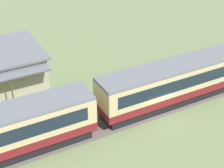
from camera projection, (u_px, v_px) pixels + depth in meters
name	position (u px, v px, depth m)	size (l,w,h in m)	color
ground_plane	(157.00, 115.00, 32.35)	(600.00, 600.00, 0.00)	#707F51
passenger_train	(98.00, 104.00, 29.91)	(86.32, 3.23, 4.15)	maroon
railway_track	(178.00, 99.00, 34.72)	(142.46, 3.60, 0.04)	#665B51
station_building	(0.00, 67.00, 36.53)	(8.97, 9.61, 3.76)	#BCB293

